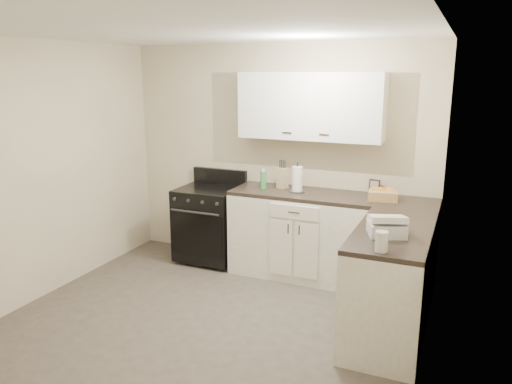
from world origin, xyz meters
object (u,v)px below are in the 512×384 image
at_px(stove, 209,223).
at_px(paper_towel, 297,179).
at_px(wicker_basket, 383,196).
at_px(countertop_grill, 387,229).
at_px(knife_block, 282,178).

relative_size(stove, paper_towel, 3.07).
xyz_separation_m(wicker_basket, countertop_grill, (0.21, -1.10, 0.00)).
height_order(stove, knife_block, knife_block).
height_order(stove, countertop_grill, countertop_grill).
bearing_deg(knife_block, wicker_basket, 13.96).
bearing_deg(knife_block, stove, -151.99).
height_order(knife_block, countertop_grill, knife_block).
height_order(stove, wicker_basket, wicker_basket).
bearing_deg(wicker_basket, knife_block, 174.27).
relative_size(wicker_basket, countertop_grill, 1.04).
relative_size(knife_block, countertop_grill, 0.82).
xyz_separation_m(stove, knife_block, (0.86, 0.13, 0.59)).
distance_m(stove, wicker_basket, 2.05).
height_order(stove, paper_towel, paper_towel).
height_order(paper_towel, wicker_basket, paper_towel).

